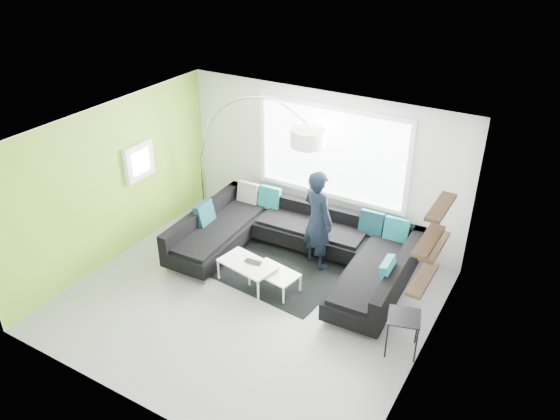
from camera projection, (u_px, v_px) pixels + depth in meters
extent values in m
plane|color=gray|center=(250.00, 299.00, 8.82)|extent=(5.50, 5.50, 0.00)
cube|color=silver|center=(322.00, 165.00, 10.03)|extent=(5.50, 0.04, 2.80)
cube|color=silver|center=(127.00, 320.00, 6.25)|extent=(5.50, 0.04, 2.80)
cube|color=silver|center=(113.00, 184.00, 9.35)|extent=(0.04, 5.00, 2.80)
cube|color=silver|center=(428.00, 280.00, 6.93)|extent=(0.04, 5.00, 2.80)
cube|color=silver|center=(244.00, 137.00, 7.46)|extent=(5.50, 5.00, 0.04)
cube|color=#7FB72D|center=(114.00, 184.00, 9.35)|extent=(0.01, 5.00, 2.80)
cube|color=white|center=(331.00, 153.00, 9.76)|extent=(2.96, 0.06, 1.68)
cube|color=white|center=(139.00, 161.00, 9.68)|extent=(0.12, 0.66, 0.66)
cube|color=black|center=(432.00, 243.00, 7.13)|extent=(0.20, 1.24, 0.95)
cube|color=black|center=(293.00, 257.00, 9.51)|extent=(4.02, 2.59, 0.41)
cube|color=black|center=(293.00, 240.00, 9.33)|extent=(4.02, 2.59, 0.31)
cube|color=#0C4C51|center=(293.00, 237.00, 9.30)|extent=(3.52, 0.36, 0.43)
cube|color=black|center=(273.00, 265.00, 9.65)|extent=(2.65, 2.03, 0.01)
cube|color=silver|center=(261.00, 276.00, 9.04)|extent=(1.33, 0.91, 0.40)
cube|color=black|center=(402.00, 333.00, 7.66)|extent=(0.55, 0.55, 0.61)
imported|color=black|center=(318.00, 220.00, 9.26)|extent=(0.98, 0.92, 1.81)
imported|color=black|center=(252.00, 263.00, 8.99)|extent=(0.33, 0.24, 0.02)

